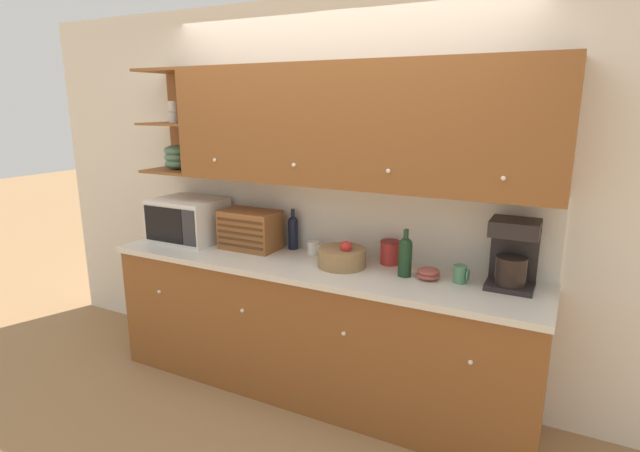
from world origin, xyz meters
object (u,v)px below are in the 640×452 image
second_wine_bottle (293,231)px  mug_blue_second (461,274)px  microwave (188,220)px  storage_canister (390,252)px  mug (314,248)px  wine_bottle (405,255)px  fruit_basket (342,257)px  coffee_maker (513,253)px  bowl_stack_on_counter (428,273)px  bread_box (250,230)px

second_wine_bottle → mug_blue_second: 1.22m
microwave → storage_canister: microwave is taller
mug → wine_bottle: wine_bottle is taller
fruit_basket → wine_bottle: bearing=1.6°
mug → mug_blue_second: 1.02m
mug → fruit_basket: bearing=-28.4°
mug → coffee_maker: size_ratio=0.24×
bowl_stack_on_counter → coffee_maker: coffee_maker is taller
storage_canister → bowl_stack_on_counter: storage_canister is taller
fruit_basket → storage_canister: bearing=37.0°
mug → wine_bottle: size_ratio=0.33×
second_wine_bottle → mug: size_ratio=3.09×
storage_canister → bowl_stack_on_counter: 0.35m
second_wine_bottle → storage_canister: bearing=-1.2°
fruit_basket → storage_canister: fruit_basket is taller
second_wine_bottle → bowl_stack_on_counter: second_wine_bottle is taller
second_wine_bottle → wine_bottle: (0.89, -0.19, 0.00)m
microwave → mug: bearing=7.1°
storage_canister → coffee_maker: coffee_maker is taller
bread_box → mug_blue_second: 1.49m
bread_box → coffee_maker: coffee_maker is taller
second_wine_bottle → fruit_basket: (0.48, -0.20, -0.07)m
fruit_basket → mug_blue_second: size_ratio=2.95×
wine_bottle → bowl_stack_on_counter: size_ratio=2.03×
microwave → storage_canister: (1.54, 0.16, -0.08)m
storage_canister → coffee_maker: (0.75, -0.08, 0.12)m
fruit_basket → bowl_stack_on_counter: bearing=2.3°
fruit_basket → mug_blue_second: bearing=3.6°
mug → coffee_maker: bearing=-2.2°
storage_canister → coffee_maker: bearing=-6.3°
mug → fruit_basket: 0.33m
second_wine_bottle → coffee_maker: bearing=-3.8°
wine_bottle → bowl_stack_on_counter: 0.17m
microwave → mug: 1.01m
bowl_stack_on_counter → mug_blue_second: bearing=7.3°
microwave → second_wine_bottle: 0.83m
wine_bottle → coffee_maker: (0.59, 0.10, 0.07)m
mug → mug_blue_second: (1.02, -0.11, 0.01)m
microwave → coffee_maker: bearing=1.9°
second_wine_bottle → mug_blue_second: bearing=-7.5°
storage_canister → microwave: bearing=-174.1°
mug_blue_second → bread_box: bearing=179.1°
wine_bottle → mug_blue_second: 0.34m
wine_bottle → mug_blue_second: (0.32, 0.03, -0.08)m
mug → fruit_basket: (0.29, -0.15, 0.02)m
fruit_basket → bowl_stack_on_counter: size_ratio=2.15×
microwave → mug_blue_second: microwave is taller
bread_box → bowl_stack_on_counter: bread_box is taller
storage_canister → mug_blue_second: bearing=-16.7°
mug → microwave: bearing=-172.9°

